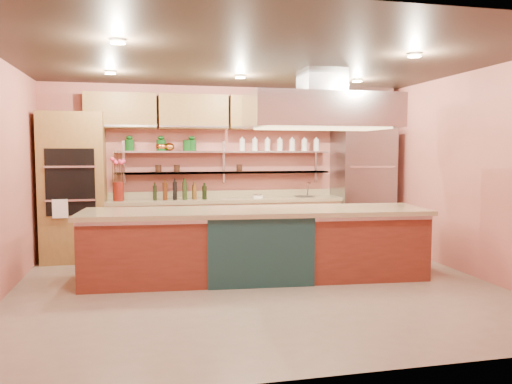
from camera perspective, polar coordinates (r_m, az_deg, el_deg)
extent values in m
cube|color=gray|center=(6.34, 0.33, -11.04)|extent=(6.00, 5.00, 0.02)
cube|color=black|center=(6.20, 0.34, 14.84)|extent=(6.00, 5.00, 0.02)
cube|color=#BA6557|center=(8.56, -3.40, 2.60)|extent=(6.00, 0.04, 2.80)
cube|color=#BA6557|center=(3.72, 8.94, -0.07)|extent=(6.00, 0.04, 2.80)
cube|color=#BA6557|center=(7.38, 23.70, 1.90)|extent=(0.04, 5.00, 2.80)
cube|color=olive|center=(8.22, -20.13, 0.50)|extent=(0.95, 0.64, 2.30)
cube|color=gray|center=(8.92, 12.07, 0.34)|extent=(0.95, 0.72, 2.10)
cube|color=tan|center=(8.34, -3.38, -3.90)|extent=(3.84, 0.64, 0.93)
cube|color=silver|center=(8.43, -3.59, 2.23)|extent=(3.60, 0.26, 0.03)
cube|color=silver|center=(8.42, -3.60, 4.61)|extent=(3.60, 0.26, 0.03)
cube|color=olive|center=(8.40, -3.23, 9.05)|extent=(4.60, 0.36, 0.55)
cube|color=silver|center=(6.88, 7.49, 9.16)|extent=(2.00, 1.00, 0.45)
cube|color=#FFE5A5|center=(6.39, -0.07, 14.26)|extent=(4.00, 2.80, 0.02)
cube|color=maroon|center=(6.72, 0.05, -5.95)|extent=(4.55, 1.34, 0.94)
cylinder|color=#5E150E|center=(8.13, -15.45, 0.06)|extent=(0.20, 0.20, 0.30)
cube|color=black|center=(8.14, -8.71, 0.17)|extent=(0.94, 0.44, 0.29)
cube|color=white|center=(8.33, 0.19, -0.40)|extent=(0.17, 0.15, 0.08)
cylinder|color=silver|center=(8.67, 5.89, 0.29)|extent=(0.04, 0.04, 0.24)
ellipsoid|color=#C36B2D|center=(8.33, -9.87, 5.11)|extent=(0.18, 0.18, 0.13)
cylinder|color=#0D4012|center=(8.35, -7.86, 5.28)|extent=(0.18, 0.18, 0.18)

